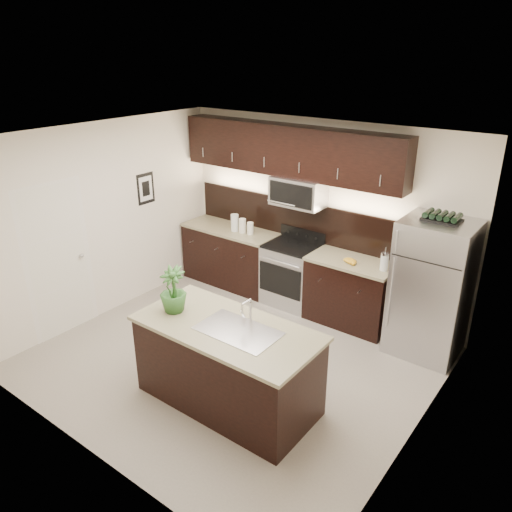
# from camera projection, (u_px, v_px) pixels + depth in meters

# --- Properties ---
(ground) EXTENTS (4.50, 4.50, 0.00)m
(ground) POSITION_uv_depth(u_px,v_px,m) (233.00, 359.00, 6.19)
(ground) COLOR gray
(ground) RESTS_ON ground
(room_walls) EXTENTS (4.52, 4.02, 2.71)m
(room_walls) POSITION_uv_depth(u_px,v_px,m) (220.00, 230.00, 5.56)
(room_walls) COLOR silver
(room_walls) RESTS_ON ground
(counter_run) EXTENTS (3.51, 0.65, 0.94)m
(counter_run) POSITION_uv_depth(u_px,v_px,m) (280.00, 270.00, 7.50)
(counter_run) COLOR black
(counter_run) RESTS_ON ground
(upper_fixtures) EXTENTS (3.49, 0.40, 1.66)m
(upper_fixtures) POSITION_uv_depth(u_px,v_px,m) (290.00, 159.00, 6.95)
(upper_fixtures) COLOR black
(upper_fixtures) RESTS_ON counter_run
(island) EXTENTS (1.96, 0.96, 0.94)m
(island) POSITION_uv_depth(u_px,v_px,m) (228.00, 365.00, 5.28)
(island) COLOR black
(island) RESTS_ON ground
(sink_faucet) EXTENTS (0.84, 0.50, 0.28)m
(sink_faucet) POSITION_uv_depth(u_px,v_px,m) (239.00, 329.00, 5.02)
(sink_faucet) COLOR silver
(sink_faucet) RESTS_ON island
(refrigerator) EXTENTS (0.84, 0.75, 1.73)m
(refrigerator) POSITION_uv_depth(u_px,v_px,m) (431.00, 289.00, 6.06)
(refrigerator) COLOR #B2B2B7
(refrigerator) RESTS_ON ground
(wine_rack) EXTENTS (0.43, 0.27, 0.10)m
(wine_rack) POSITION_uv_depth(u_px,v_px,m) (442.00, 217.00, 5.70)
(wine_rack) COLOR black
(wine_rack) RESTS_ON refrigerator
(plant) EXTENTS (0.32, 0.32, 0.51)m
(plant) POSITION_uv_depth(u_px,v_px,m) (173.00, 290.00, 5.31)
(plant) COLOR #2B5A24
(plant) RESTS_ON island
(canisters) EXTENTS (0.39, 0.13, 0.26)m
(canisters) POSITION_uv_depth(u_px,v_px,m) (241.00, 225.00, 7.65)
(canisters) COLOR silver
(canisters) RESTS_ON counter_run
(french_press) EXTENTS (0.11, 0.11, 0.31)m
(french_press) POSITION_uv_depth(u_px,v_px,m) (384.00, 262.00, 6.34)
(french_press) COLOR silver
(french_press) RESTS_ON counter_run
(bananas) EXTENTS (0.24, 0.22, 0.06)m
(bananas) POSITION_uv_depth(u_px,v_px,m) (348.00, 260.00, 6.62)
(bananas) COLOR gold
(bananas) RESTS_ON counter_run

